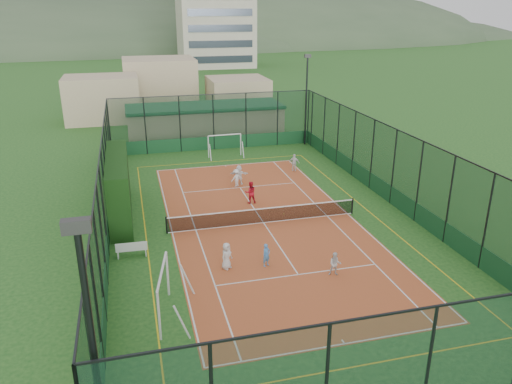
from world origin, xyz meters
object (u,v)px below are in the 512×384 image
clubhouse (205,121)px  futsal_goal_near (164,293)px  child_near_left (227,256)px  child_far_back (239,175)px  child_near_right (335,264)px  child_far_left (236,178)px  child_far_right (294,163)px  coach (250,192)px  white_bench (132,249)px  child_near_mid (266,255)px  floodlight_ne (306,101)px  futsal_goal_far (225,146)px  floodlight_sw (98,381)px

clubhouse → futsal_goal_near: (-6.59, -30.20, -0.49)m
child_near_left → child_far_back: bearing=34.5°
child_near_right → child_far_back: child_far_back is taller
child_far_left → child_far_right: size_ratio=0.95×
child_far_back → coach: size_ratio=0.96×
white_bench → futsal_goal_near: size_ratio=0.48×
child_near_left → coach: bearing=28.4°
white_bench → child_near_mid: 7.08m
floodlight_ne → coach: size_ratio=5.49×
futsal_goal_far → child_far_right: futsal_goal_far is taller
child_near_right → child_far_left: (-1.90, 13.58, 0.06)m
white_bench → coach: (7.81, 5.75, 0.31)m
clubhouse → white_bench: (-7.80, -24.42, -1.12)m
child_near_right → child_far_right: 16.31m
clubhouse → child_far_left: (-0.20, -15.29, -0.91)m
child_near_right → child_far_left: size_ratio=0.92×
child_near_left → child_far_right: size_ratio=1.00×
child_near_mid → coach: (1.29, 8.47, 0.15)m
child_far_left → coach: 3.38m
child_near_mid → child_far_left: 11.90m
child_near_right → child_far_left: child_far_left is taller
clubhouse → child_near_mid: (-1.27, -27.14, -0.96)m
white_bench → child_far_right: bearing=44.1°
child_near_mid → child_near_right: (2.97, -1.74, 0.00)m
white_bench → child_near_right: child_near_right is taller
child_near_mid → clubhouse: bearing=61.4°
futsal_goal_far → child_far_back: 7.37m
futsal_goal_near → child_near_right: size_ratio=2.79×
child_near_right → white_bench: bearing=173.8°
clubhouse → futsal_goal_near: bearing=-102.3°
child_far_right → child_far_left: bearing=55.9°
child_far_left → child_near_right: bearing=74.5°
futsal_goal_near → futsal_goal_far: (7.09, 22.72, -0.13)m
coach → clubhouse: bearing=-87.1°
child_near_left → child_far_right: 16.25m
child_near_right → child_far_back: 14.12m
white_bench → child_near_right: 10.49m
child_far_left → child_far_back: size_ratio=0.91×
child_far_right → child_near_left: bearing=90.7°
clubhouse → white_bench: 25.66m
child_far_right → child_far_back: child_far_back is taller
clubhouse → floodlight_ne: bearing=-32.1°
white_bench → clubhouse: bearing=74.5°
child_near_left → child_near_mid: bearing=-46.9°
futsal_goal_far → child_near_mid: 19.74m
futsal_goal_far → child_near_mid: futsal_goal_far is taller
child_far_left → child_far_right: 5.73m
white_bench → floodlight_sw: bearing=-91.0°
child_near_left → child_near_right: 5.33m
child_far_left → coach: size_ratio=0.87×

